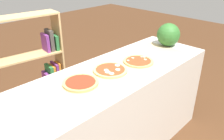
{
  "coord_description": "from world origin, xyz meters",
  "views": [
    {
      "loc": [
        -1.24,
        -1.23,
        1.81
      ],
      "look_at": [
        0.0,
        0.0,
        0.94
      ],
      "focal_mm": 36.35,
      "sensor_mm": 36.0,
      "label": 1
    }
  ],
  "objects": [
    {
      "name": "pizza_mozzarella_1",
      "position": [
        -0.0,
        0.02,
        0.94
      ],
      "size": [
        0.3,
        0.3,
        0.03
      ],
      "color": "#DBB26B",
      "rests_on": "parchment_paper"
    },
    {
      "name": "bookshelf",
      "position": [
        -0.25,
        0.98,
        0.62
      ],
      "size": [
        0.9,
        0.33,
        1.3
      ],
      "color": "tan",
      "rests_on": "ground_plane"
    },
    {
      "name": "watermelon",
      "position": [
        0.91,
        0.02,
        1.05
      ],
      "size": [
        0.25,
        0.25,
        0.25
      ],
      "primitive_type": "sphere",
      "color": "#2D6628",
      "rests_on": "counter"
    },
    {
      "name": "parchment_paper",
      "position": [
        0.0,
        0.0,
        0.92
      ],
      "size": [
        1.75,
        0.48,
        0.0
      ],
      "primitive_type": "cube",
      "color": "tan",
      "rests_on": "counter"
    },
    {
      "name": "pizza_mushroom_2",
      "position": [
        0.32,
        -0.03,
        0.93
      ],
      "size": [
        0.28,
        0.28,
        0.02
      ],
      "color": "tan",
      "rests_on": "parchment_paper"
    },
    {
      "name": "pizza_plain_0",
      "position": [
        -0.32,
        0.03,
        0.94
      ],
      "size": [
        0.28,
        0.28,
        0.02
      ],
      "color": "tan",
      "rests_on": "parchment_paper"
    },
    {
      "name": "counter",
      "position": [
        0.0,
        0.0,
        0.46
      ],
      "size": [
        2.15,
        0.69,
        0.92
      ],
      "primitive_type": "cube",
      "color": "beige",
      "rests_on": "ground_plane"
    }
  ]
}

